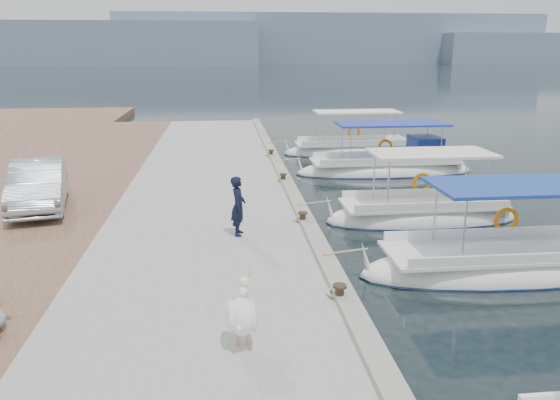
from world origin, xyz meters
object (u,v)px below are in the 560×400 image
object	(u,v)px
fishing_caique_c	(422,217)
fishing_caique_e	(352,151)
fishing_caique_b	(513,267)
pelican	(242,314)
parked_car	(38,185)
fishing_caique_d	(387,169)
fisherman	(238,206)

from	to	relation	value
fishing_caique_c	fishing_caique_e	world-z (taller)	same
fishing_caique_b	pelican	size ratio (longest dim) A/B	5.61
fishing_caique_e	parked_car	world-z (taller)	fishing_caique_e
fishing_caique_e	parked_car	bearing A→B (deg)	-139.95
fishing_caique_b	fishing_caique_e	bearing A→B (deg)	91.00
parked_car	pelican	bearing A→B (deg)	-68.25
fishing_caique_d	fishing_caique_b	bearing A→B (deg)	-90.98
fishing_caique_e	fisherman	size ratio (longest dim) A/B	4.51
fishing_caique_b	fishing_caique_c	size ratio (longest dim) A/B	1.24
pelican	fisherman	bearing A→B (deg)	88.75
fishing_caique_d	fishing_caique_e	bearing A→B (deg)	95.69
fishing_caique_c	fisherman	xyz separation A→B (m)	(-5.92, -2.19, 1.17)
fishing_caique_b	fisherman	size ratio (longest dim) A/B	4.86
fishing_caique_d	fisherman	xyz separation A→B (m)	(-6.86, -9.08, 1.11)
pelican	fishing_caique_d	bearing A→B (deg)	64.63
fishing_caique_d	fishing_caique_e	world-z (taller)	same
fishing_caique_e	fisherman	bearing A→B (deg)	-114.90
fishing_caique_c	parked_car	bearing A→B (deg)	174.89
fishing_caique_b	parked_car	size ratio (longest dim) A/B	1.77
parked_car	fishing_caique_b	bearing A→B (deg)	-34.81
fishing_caique_d	fisherman	world-z (taller)	fishing_caique_d
fishing_caique_b	fishing_caique_c	bearing A→B (deg)	99.95
parked_car	fishing_caique_d	bearing A→B (deg)	12.02
fishing_caique_e	parked_car	size ratio (longest dim) A/B	1.64
fishing_caique_c	fishing_caique_b	bearing A→B (deg)	-80.05
fishing_caique_b	pelican	world-z (taller)	fishing_caique_b
fishing_caique_b	fishing_caique_c	world-z (taller)	same
fishing_caique_b	fishing_caique_c	xyz separation A→B (m)	(-0.75, 4.26, 0.00)
fishing_caique_e	fishing_caique_d	bearing A→B (deg)	-84.31
fishing_caique_d	pelican	distance (m)	16.32
fisherman	parked_car	bearing A→B (deg)	69.33
fishing_caique_c	fishing_caique_d	distance (m)	6.95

